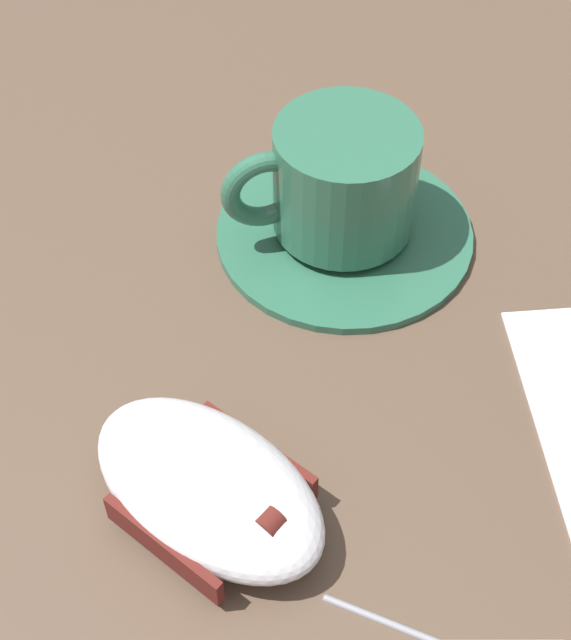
{
  "coord_description": "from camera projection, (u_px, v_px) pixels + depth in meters",
  "views": [
    {
      "loc": [
        -0.22,
        -0.2,
        0.37
      ],
      "look_at": [
        -0.07,
        0.05,
        0.03
      ],
      "focal_mm": 55.0,
      "sensor_mm": 36.0,
      "label": 1
    }
  ],
  "objects": [
    {
      "name": "ground_plane",
      "position": [
        468.0,
        375.0,
        0.47
      ],
      "size": [
        3.0,
        3.0,
        0.0
      ],
      "primitive_type": "plane",
      "color": "brown"
    },
    {
      "name": "computer_mouse",
      "position": [
        212.0,
        493.0,
        0.41
      ],
      "size": [
        0.1,
        0.13,
        0.03
      ],
      "color": "silver",
      "rests_on": "ground"
    },
    {
      "name": "coffee_cup",
      "position": [
        340.0,
        179.0,
        0.5
      ],
      "size": [
        0.1,
        0.07,
        0.06
      ],
      "color": "#2D664C",
      "rests_on": "saucer"
    },
    {
      "name": "saucer",
      "position": [
        343.0,
        231.0,
        0.52
      ],
      "size": [
        0.14,
        0.14,
        0.01
      ],
      "primitive_type": "cylinder",
      "color": "#2D664C",
      "rests_on": "ground"
    }
  ]
}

